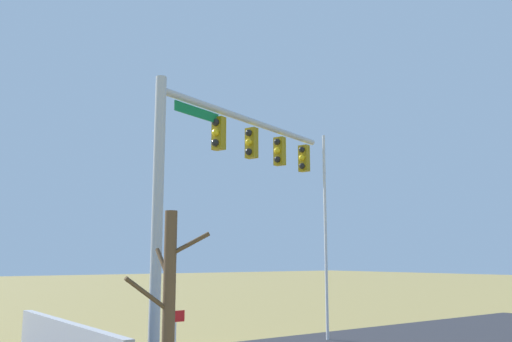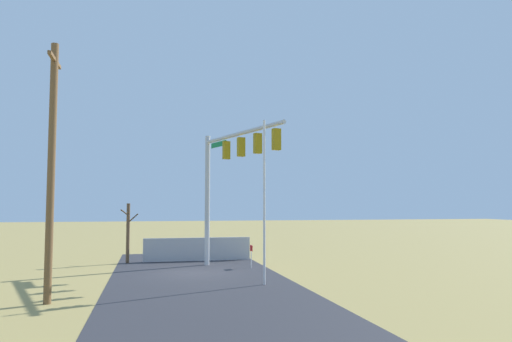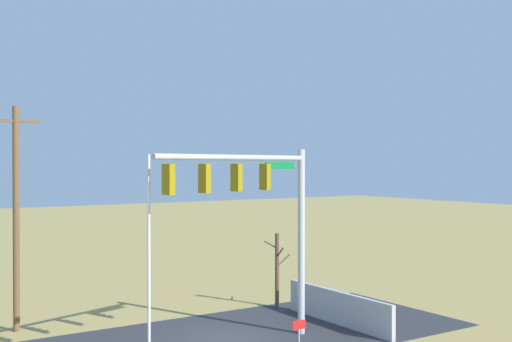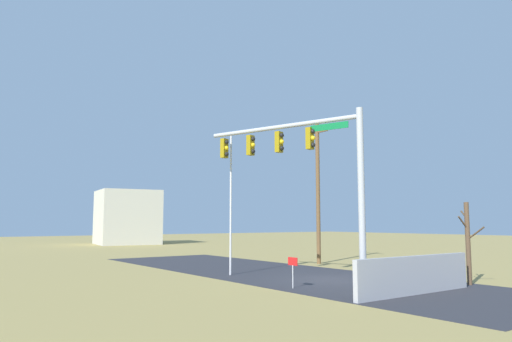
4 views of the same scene
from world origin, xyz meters
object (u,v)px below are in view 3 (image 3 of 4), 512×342
(flagpole, at_px, (149,267))
(signal_mast, at_px, (262,203))
(bare_tree, at_px, (277,269))
(open_sign, at_px, (299,329))
(utility_pole, at_px, (16,215))

(flagpole, bearing_deg, signal_mast, 9.50)
(flagpole, xyz_separation_m, bare_tree, (9.16, 6.01, -1.73))
(signal_mast, xyz_separation_m, bare_tree, (4.32, 5.20, -3.55))
(flagpole, height_order, open_sign, flagpole)
(bare_tree, relative_size, open_sign, 2.85)
(flagpole, xyz_separation_m, open_sign, (5.47, -0.60, -2.63))
(flagpole, bearing_deg, bare_tree, 33.25)
(flagpole, distance_m, utility_pole, 8.55)
(flagpole, relative_size, bare_tree, 2.03)
(signal_mast, xyz_separation_m, open_sign, (0.63, -1.41, -4.44))
(utility_pole, bearing_deg, signal_mast, -46.40)
(bare_tree, xyz_separation_m, open_sign, (-3.69, -6.60, -0.89))
(open_sign, bearing_deg, flagpole, 173.76)
(utility_pole, xyz_separation_m, bare_tree, (11.34, -2.18, -2.92))
(signal_mast, xyz_separation_m, flagpole, (-4.84, -0.81, -1.82))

